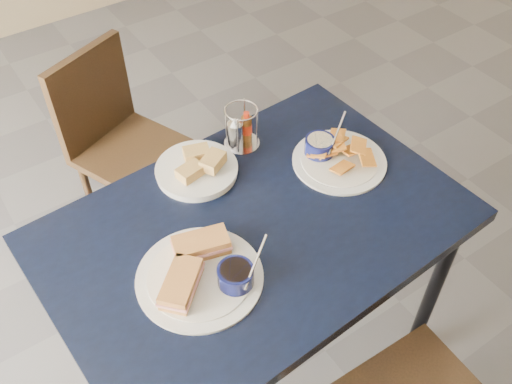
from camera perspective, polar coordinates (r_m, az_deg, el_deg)
ground at (r=2.31m, az=2.00°, el=-9.92°), size 6.00×6.00×0.00m
dining_table at (r=1.60m, az=-0.08°, el=-4.84°), size 1.16×0.81×0.75m
chair_far at (r=2.35m, az=-13.45°, el=6.18°), size 0.47×0.48×0.78m
sandwich_plate at (r=1.42m, az=-5.38°, el=-7.88°), size 0.32×0.32×0.12m
plantain_plate at (r=1.72m, az=7.72°, el=3.72°), size 0.28×0.28×0.12m
bread_basket at (r=1.67m, az=-5.86°, el=2.35°), size 0.24×0.24×0.07m
condiment_caddy at (r=1.73m, az=-1.62°, el=6.18°), size 0.11×0.11×0.14m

